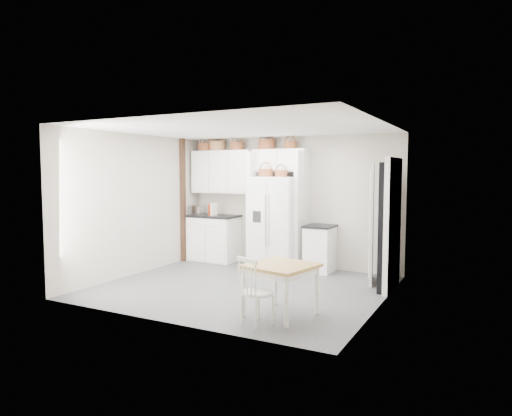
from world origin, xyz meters
The scene contains 29 objects.
floor centered at (0.00, 0.00, 0.00)m, with size 4.50×4.50×0.00m, color #2E2E30.
ceiling centered at (0.00, 0.00, 2.60)m, with size 4.50×4.50×0.00m, color white.
wall_back centered at (0.00, 2.00, 1.30)m, with size 4.50×4.50×0.00m, color #B09F8E.
wall_left centered at (-2.25, 0.00, 1.30)m, with size 4.00×4.00×0.00m, color #B09F8E.
wall_right centered at (2.25, 0.00, 1.30)m, with size 4.00×4.00×0.00m, color #B09F8E.
refrigerator centered at (-0.15, 1.61, 0.90)m, with size 0.93×0.75×1.81m, color silver.
base_cab_left centered at (-1.65, 1.70, 0.47)m, with size 1.01×0.64×0.94m, color white.
base_cab_right centered at (0.74, 1.70, 0.43)m, with size 0.49×0.58×0.85m, color white.
dining_table centered at (1.17, -1.05, 0.34)m, with size 0.82×0.82×0.68m, color olive.
windsor_chair centered at (1.08, -1.54, 0.40)m, with size 0.39×0.36×0.81m, color white.
counter_left centered at (-1.65, 1.70, 0.96)m, with size 1.06×0.68×0.04m, color black.
counter_right centered at (0.74, 1.70, 0.87)m, with size 0.52×0.62×0.04m, color black.
toaster centered at (-2.06, 1.63, 1.08)m, with size 0.29×0.16×0.20m, color silver.
cookbook_red centered at (-1.66, 1.62, 1.11)m, with size 0.04×0.16×0.25m, color #AB2409.
cookbook_cream centered at (-1.60, 1.62, 1.11)m, with size 0.04×0.18×0.26m, color white.
basket_upper_a centered at (-1.95, 1.83, 2.43)m, with size 0.30×0.30×0.17m, color maroon.
basket_upper_b centered at (-1.64, 1.83, 2.45)m, with size 0.34×0.34×0.20m, color #89603E.
basket_upper_c centered at (-1.15, 1.83, 2.43)m, with size 0.28×0.28×0.16m, color maroon.
basket_bridge_a centered at (-0.47, 1.83, 2.45)m, with size 0.35×0.35×0.19m, color maroon.
basket_bridge_b centered at (0.06, 1.83, 2.42)m, with size 0.26×0.26×0.15m, color maroon.
basket_fridge_a centered at (-0.33, 1.51, 1.88)m, with size 0.28×0.28×0.15m, color maroon.
basket_fridge_b centered at (0.00, 1.51, 1.87)m, with size 0.24×0.24×0.13m, color maroon.
upper_cabinet centered at (-1.50, 1.83, 1.90)m, with size 1.40×0.34×0.90m, color white.
bridge_cabinet centered at (-0.15, 1.83, 2.12)m, with size 1.12×0.34×0.45m, color white.
fridge_panel_left centered at (-0.66, 1.70, 1.15)m, with size 0.08×0.60×2.30m, color white.
fridge_panel_right centered at (0.36, 1.70, 1.15)m, with size 0.08×0.60×2.30m, color white.
trim_post centered at (-2.20, 1.35, 1.30)m, with size 0.09×0.09×2.60m, color #322012.
doorway_void centered at (2.16, 1.00, 1.02)m, with size 0.18×0.85×2.05m, color black.
door_slab centered at (1.80, 1.33, 1.02)m, with size 0.80×0.04×2.05m, color white.
Camera 1 is at (3.64, -6.47, 1.91)m, focal length 32.00 mm.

